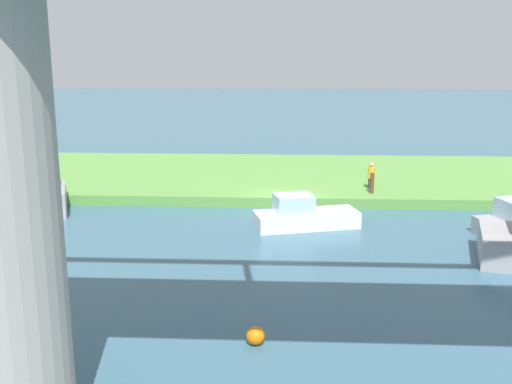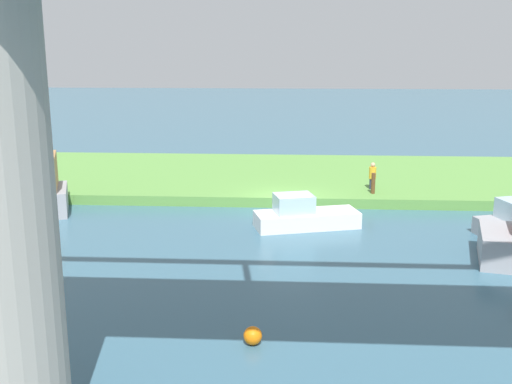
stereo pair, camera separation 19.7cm
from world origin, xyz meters
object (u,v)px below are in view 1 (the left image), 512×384
object	(u,v)px
mooring_post	(372,183)
skiff_small	(303,215)
marker_buoy	(256,336)
person_on_bank	(371,175)

from	to	relation	value
mooring_post	skiff_small	bearing A→B (deg)	51.39
mooring_post	skiff_small	distance (m)	5.68
mooring_post	marker_buoy	xyz separation A→B (m)	(5.06, 15.32, -0.77)
skiff_small	person_on_bank	bearing A→B (deg)	-123.73
skiff_small	marker_buoy	bearing A→B (deg)	82.03
mooring_post	marker_buoy	bearing A→B (deg)	71.73
skiff_small	marker_buoy	size ratio (longest dim) A/B	9.50
mooring_post	skiff_small	world-z (taller)	mooring_post
person_on_bank	mooring_post	xyz separation A→B (m)	(0.08, 0.98, -0.18)
skiff_small	mooring_post	bearing A→B (deg)	-128.61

